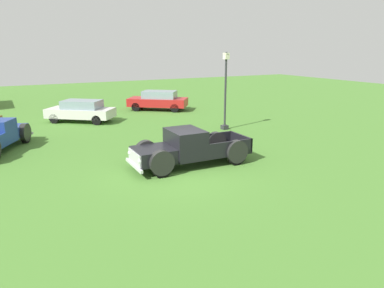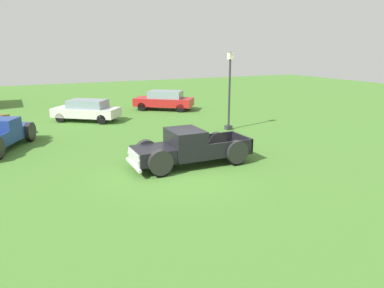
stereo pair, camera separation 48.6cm
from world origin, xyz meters
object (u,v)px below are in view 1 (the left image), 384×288
(pickup_truck_foreground, at_px, (184,149))
(sedan_distant_b, at_px, (158,100))
(lamp_post_near, at_px, (225,90))
(sedan_distant_a, at_px, (81,111))

(pickup_truck_foreground, height_order, sedan_distant_b, pickup_truck_foreground)
(sedan_distant_b, relative_size, lamp_post_near, 1.03)
(pickup_truck_foreground, height_order, sedan_distant_a, pickup_truck_foreground)
(pickup_truck_foreground, relative_size, sedan_distant_b, 1.08)
(lamp_post_near, bearing_deg, sedan_distant_b, 95.55)
(pickup_truck_foreground, bearing_deg, sedan_distant_b, 71.34)
(sedan_distant_b, bearing_deg, sedan_distant_a, -163.21)
(sedan_distant_a, distance_m, lamp_post_near, 9.67)
(pickup_truck_foreground, xyz_separation_m, sedan_distant_b, (4.50, 13.33, 0.05))
(pickup_truck_foreground, distance_m, sedan_distant_b, 14.07)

